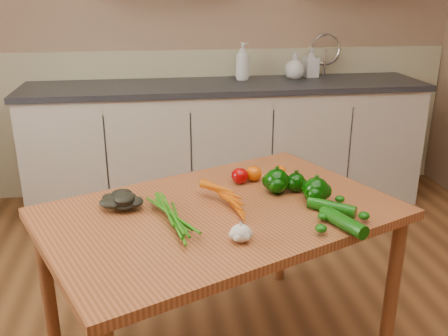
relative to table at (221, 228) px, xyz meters
The scene contains 17 objects.
room 0.68m from the table, 74.45° to the right, with size 4.04×5.04×2.64m.
counter_run 1.76m from the table, 80.35° to the left, with size 2.84×0.64×1.14m.
table is the anchor object (origin of this frame).
soap_bottle_a 1.92m from the table, 77.09° to the left, with size 0.10×0.10×0.27m, color silver.
soap_bottle_b 2.14m from the table, 63.17° to the left, with size 0.10×0.10×0.22m, color silver.
soap_bottle_c 2.03m from the table, 66.08° to the left, with size 0.15×0.15×0.19m, color silver.
carrot_bunch 0.12m from the table, 165.13° to the right, with size 0.25×0.19×0.07m, color #C45204, non-canonical shape.
leafy_greens 0.44m from the table, behind, with size 0.19×0.17×0.10m, color black, non-canonical shape.
garlic_bulb 0.29m from the table, 83.50° to the right, with size 0.07×0.07×0.06m, color beige.
pepper_a 0.32m from the table, 27.30° to the left, with size 0.10×0.10×0.10m, color #053202.
pepper_b 0.39m from the table, 21.89° to the left, with size 0.08×0.08×0.08m, color #053202.
pepper_c 0.41m from the table, ahead, with size 0.10×0.10×0.10m, color #053202.
tomato_a 0.31m from the table, 64.92° to the left, with size 0.08×0.08×0.07m, color #920203.
tomato_b 0.36m from the table, 56.29° to the left, with size 0.07×0.07×0.07m, color #D74F05.
tomato_c 0.44m from the table, 43.82° to the left, with size 0.07×0.07×0.06m, color #D74F05.
zucchini_a 0.44m from the table, 12.94° to the right, with size 0.05×0.05×0.19m, color #0A4407.
zucchini_b 0.48m from the table, 28.97° to the right, with size 0.05×0.05×0.20m, color #0A4407.
Camera 1 is at (-0.33, -1.30, 1.54)m, focal length 40.00 mm.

